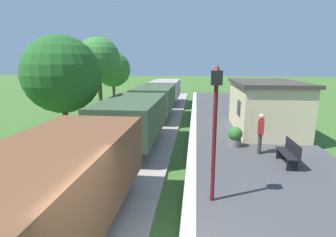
# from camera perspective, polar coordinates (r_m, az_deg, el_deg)

# --- Properties ---
(freight_train) EXTENTS (2.50, 26.00, 2.12)m
(freight_train) POSITION_cam_1_polar(r_m,az_deg,el_deg) (15.12, -4.93, 2.33)
(freight_train) COLOR brown
(freight_train) RESTS_ON rail_near
(station_hut) EXTENTS (3.50, 5.80, 2.78)m
(station_hut) POSITION_cam_1_polar(r_m,az_deg,el_deg) (15.39, 20.84, 2.71)
(station_hut) COLOR beige
(station_hut) RESTS_ON platform_slab
(bench_near_hut) EXTENTS (0.42, 1.50, 0.91)m
(bench_near_hut) POSITION_cam_1_polar(r_m,az_deg,el_deg) (10.61, 25.46, -6.92)
(bench_near_hut) COLOR black
(bench_near_hut) RESTS_ON platform_slab
(bench_down_platform) EXTENTS (0.42, 1.50, 0.91)m
(bench_down_platform) POSITION_cam_1_polar(r_m,az_deg,el_deg) (19.47, 16.57, 2.07)
(bench_down_platform) COLOR black
(bench_down_platform) RESTS_ON platform_slab
(person_waiting) EXTENTS (0.32, 0.42, 1.71)m
(person_waiting) POSITION_cam_1_polar(r_m,az_deg,el_deg) (11.33, 19.99, -2.84)
(person_waiting) COLOR #38332D
(person_waiting) RESTS_ON platform_slab
(potted_planter) EXTENTS (0.64, 0.64, 0.92)m
(potted_planter) POSITION_cam_1_polar(r_m,az_deg,el_deg) (12.05, 14.77, -3.90)
(potted_planter) COLOR slate
(potted_planter) RESTS_ON platform_slab
(lamp_post_near) EXTENTS (0.28, 0.28, 3.70)m
(lamp_post_near) POSITION_cam_1_polar(r_m,az_deg,el_deg) (6.69, 10.55, 1.84)
(lamp_post_near) COLOR #591414
(lamp_post_near) RESTS_ON platform_slab
(tree_trackside_far) EXTENTS (3.80, 3.80, 5.35)m
(tree_trackside_far) POSITION_cam_1_polar(r_m,az_deg,el_deg) (13.75, -22.63, 9.03)
(tree_trackside_far) COLOR #4C3823
(tree_trackside_far) RESTS_ON ground
(tree_field_left) EXTENTS (3.17, 3.17, 5.86)m
(tree_field_left) POSITION_cam_1_polar(r_m,az_deg,el_deg) (19.59, -15.29, 12.59)
(tree_field_left) COLOR #4C3823
(tree_field_left) RESTS_ON ground
(tree_field_distant) EXTENTS (3.65, 3.65, 5.20)m
(tree_field_distant) POSITION_cam_1_polar(r_m,az_deg,el_deg) (27.94, -12.22, 10.69)
(tree_field_distant) COLOR #4C3823
(tree_field_distant) RESTS_ON ground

